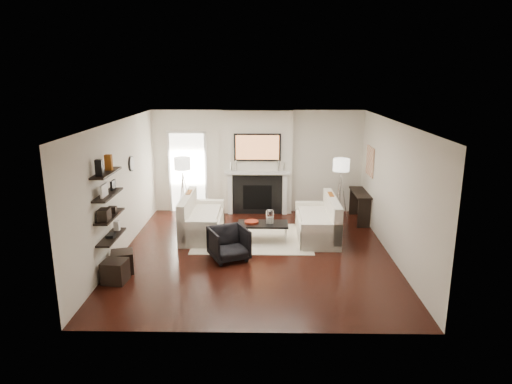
{
  "coord_description": "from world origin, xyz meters",
  "views": [
    {
      "loc": [
        0.16,
        -8.82,
        3.6
      ],
      "look_at": [
        0.0,
        0.6,
        1.15
      ],
      "focal_mm": 32.0,
      "sensor_mm": 36.0,
      "label": 1
    }
  ],
  "objects_px": {
    "loveseat_left_base": "(203,226)",
    "lamp_right_shade": "(341,165)",
    "loveseat_right_base": "(317,228)",
    "coffee_table": "(263,224)",
    "lamp_left_shade": "(182,164)",
    "ottoman_near": "(122,262)",
    "armchair": "(229,242)"
  },
  "relations": [
    {
      "from": "loveseat_left_base",
      "to": "lamp_left_shade",
      "type": "relative_size",
      "value": 4.5
    },
    {
      "from": "loveseat_left_base",
      "to": "lamp_right_shade",
      "type": "xyz_separation_m",
      "value": [
        3.29,
        1.0,
        1.24
      ]
    },
    {
      "from": "armchair",
      "to": "loveseat_left_base",
      "type": "bearing_deg",
      "value": 91.3
    },
    {
      "from": "coffee_table",
      "to": "lamp_left_shade",
      "type": "height_order",
      "value": "lamp_left_shade"
    },
    {
      "from": "coffee_table",
      "to": "armchair",
      "type": "xyz_separation_m",
      "value": [
        -0.67,
        -1.01,
        -0.04
      ]
    },
    {
      "from": "coffee_table",
      "to": "lamp_right_shade",
      "type": "relative_size",
      "value": 2.75
    },
    {
      "from": "loveseat_right_base",
      "to": "lamp_left_shade",
      "type": "height_order",
      "value": "lamp_left_shade"
    },
    {
      "from": "loveseat_right_base",
      "to": "armchair",
      "type": "relative_size",
      "value": 2.5
    },
    {
      "from": "lamp_left_shade",
      "to": "lamp_right_shade",
      "type": "bearing_deg",
      "value": -1.58
    },
    {
      "from": "loveseat_left_base",
      "to": "coffee_table",
      "type": "relative_size",
      "value": 1.64
    },
    {
      "from": "loveseat_left_base",
      "to": "loveseat_right_base",
      "type": "distance_m",
      "value": 2.61
    },
    {
      "from": "armchair",
      "to": "loveseat_right_base",
      "type": "bearing_deg",
      "value": 9.14
    },
    {
      "from": "loveseat_right_base",
      "to": "ottoman_near",
      "type": "bearing_deg",
      "value": -153.33
    },
    {
      "from": "lamp_right_shade",
      "to": "loveseat_right_base",
      "type": "bearing_deg",
      "value": -121.05
    },
    {
      "from": "lamp_left_shade",
      "to": "lamp_right_shade",
      "type": "relative_size",
      "value": 1.0
    },
    {
      "from": "loveseat_left_base",
      "to": "coffee_table",
      "type": "distance_m",
      "value": 1.46
    },
    {
      "from": "loveseat_left_base",
      "to": "lamp_left_shade",
      "type": "height_order",
      "value": "lamp_left_shade"
    },
    {
      "from": "loveseat_right_base",
      "to": "loveseat_left_base",
      "type": "bearing_deg",
      "value": 176.96
    },
    {
      "from": "coffee_table",
      "to": "lamp_right_shade",
      "type": "distance_m",
      "value": 2.59
    },
    {
      "from": "armchair",
      "to": "lamp_right_shade",
      "type": "height_order",
      "value": "lamp_right_shade"
    },
    {
      "from": "lamp_left_shade",
      "to": "coffee_table",
      "type": "bearing_deg",
      "value": -37.37
    },
    {
      "from": "loveseat_right_base",
      "to": "lamp_left_shade",
      "type": "distance_m",
      "value": 3.66
    },
    {
      "from": "armchair",
      "to": "ottoman_near",
      "type": "relative_size",
      "value": 1.8
    },
    {
      "from": "ottoman_near",
      "to": "armchair",
      "type": "bearing_deg",
      "value": 18.1
    },
    {
      "from": "coffee_table",
      "to": "ottoman_near",
      "type": "bearing_deg",
      "value": -147.87
    },
    {
      "from": "lamp_right_shade",
      "to": "ottoman_near",
      "type": "height_order",
      "value": "lamp_right_shade"
    },
    {
      "from": "loveseat_right_base",
      "to": "armchair",
      "type": "xyz_separation_m",
      "value": [
        -1.89,
        -1.29,
        0.15
      ]
    },
    {
      "from": "loveseat_right_base",
      "to": "coffee_table",
      "type": "xyz_separation_m",
      "value": [
        -1.21,
        -0.28,
        0.19
      ]
    },
    {
      "from": "loveseat_left_base",
      "to": "lamp_right_shade",
      "type": "relative_size",
      "value": 4.5
    },
    {
      "from": "loveseat_left_base",
      "to": "lamp_right_shade",
      "type": "distance_m",
      "value": 3.65
    },
    {
      "from": "armchair",
      "to": "lamp_left_shade",
      "type": "xyz_separation_m",
      "value": [
        -1.33,
        2.54,
        1.09
      ]
    },
    {
      "from": "coffee_table",
      "to": "lamp_left_shade",
      "type": "bearing_deg",
      "value": 142.63
    }
  ]
}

